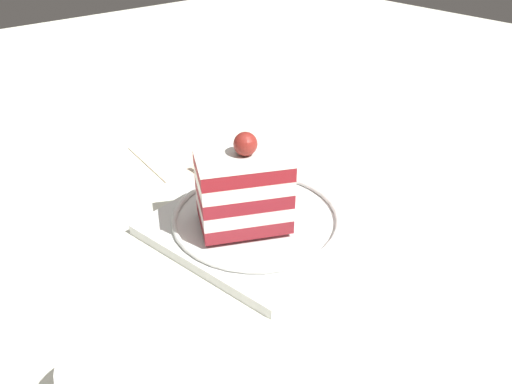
# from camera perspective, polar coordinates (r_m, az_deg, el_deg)

# --- Properties ---
(ground_plane) EXTENTS (2.40, 2.40, 0.00)m
(ground_plane) POSITION_cam_1_polar(r_m,az_deg,el_deg) (0.55, 2.82, -5.09)
(ground_plane) COLOR silver
(dessert_plate) EXTENTS (0.24, 0.24, 0.02)m
(dessert_plate) POSITION_cam_1_polar(r_m,az_deg,el_deg) (0.56, 0.00, -3.39)
(dessert_plate) COLOR white
(dessert_plate) RESTS_ON ground_plane
(cake_slice) EXTENTS (0.12, 0.11, 0.11)m
(cake_slice) POSITION_cam_1_polar(r_m,az_deg,el_deg) (0.52, -1.51, 0.41)
(cake_slice) COLOR maroon
(cake_slice) RESTS_ON dessert_plate
(fork) EXTENTS (0.02, 0.12, 0.00)m
(fork) POSITION_cam_1_polar(r_m,az_deg,el_deg) (0.62, -3.61, 1.85)
(fork) COLOR silver
(fork) RESTS_ON dessert_plate
(folded_napkin) EXTENTS (0.08, 0.13, 0.00)m
(folded_napkin) POSITION_cam_1_polar(r_m,az_deg,el_deg) (0.72, -10.26, 4.10)
(folded_napkin) COLOR beige
(folded_napkin) RESTS_ON ground_plane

